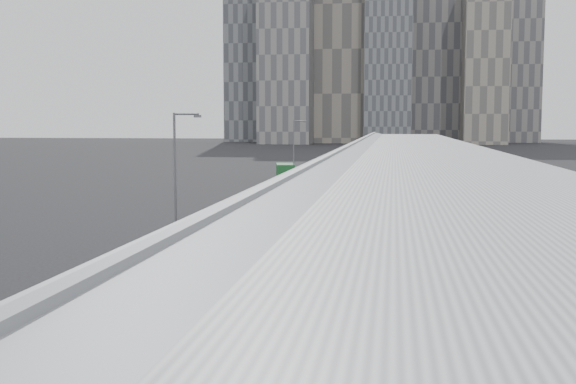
% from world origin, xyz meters
% --- Properties ---
extents(sidewalk, '(10.00, 170.00, 0.12)m').
position_xyz_m(sidewalk, '(9.00, 55.00, 0.06)').
color(sidewalk, gray).
rests_on(sidewalk, ground).
extents(lane_line, '(0.12, 160.00, 0.02)m').
position_xyz_m(lane_line, '(-1.50, 55.00, 0.01)').
color(lane_line, gold).
rests_on(lane_line, ground).
extents(depot, '(12.45, 160.40, 7.20)m').
position_xyz_m(depot, '(12.99, 55.00, 3.51)').
color(depot, gray).
rests_on(depot, ground).
extents(skyline, '(145.00, 64.00, 120.00)m').
position_xyz_m(skyline, '(-2.90, 324.16, 50.85)').
color(skyline, slate).
rests_on(skyline, ground).
extents(bus_1, '(3.45, 12.43, 3.59)m').
position_xyz_m(bus_1, '(2.00, 20.83, 1.51)').
color(bus_1, '#172034').
rests_on(bus_1, ground).
extents(bus_2, '(3.49, 12.67, 3.66)m').
position_xyz_m(bus_2, '(2.59, 34.43, 1.54)').
color(bus_2, silver).
rests_on(bus_2, ground).
extents(bus_3, '(3.08, 13.94, 4.06)m').
position_xyz_m(bus_3, '(2.73, 46.09, 1.71)').
color(bus_3, slate).
rests_on(bus_3, ground).
extents(bus_4, '(3.67, 13.48, 3.89)m').
position_xyz_m(bus_4, '(2.48, 63.01, 1.64)').
color(bus_4, '#ACADB6').
rests_on(bus_4, ground).
extents(bus_5, '(3.54, 12.22, 3.52)m').
position_xyz_m(bus_5, '(2.46, 74.84, 1.49)').
color(bus_5, '#161A32').
rests_on(bus_5, ground).
extents(bus_6, '(2.79, 12.45, 3.64)m').
position_xyz_m(bus_6, '(1.75, 90.43, 1.53)').
color(bus_6, white).
rests_on(bus_6, ground).
extents(tree_1, '(1.31, 1.31, 3.47)m').
position_xyz_m(tree_1, '(6.14, 35.48, 2.76)').
color(tree_1, black).
rests_on(tree_1, ground).
extents(tree_2, '(2.09, 2.09, 4.96)m').
position_xyz_m(tree_2, '(5.76, 56.25, 3.89)').
color(tree_2, black).
rests_on(tree_2, ground).
extents(tree_3, '(1.26, 1.26, 4.49)m').
position_xyz_m(tree_3, '(6.17, 83.96, 3.74)').
color(tree_3, black).
rests_on(tree_3, ground).
extents(tree_4, '(2.11, 2.11, 4.47)m').
position_xyz_m(tree_4, '(5.74, 100.60, 3.39)').
color(tree_4, black).
rests_on(tree_4, ground).
extents(tree_5, '(1.09, 1.09, 3.56)m').
position_xyz_m(tree_5, '(6.26, 124.32, 2.91)').
color(tree_5, black).
rests_on(tree_5, ground).
extents(street_lamp_near, '(2.04, 0.22, 9.72)m').
position_xyz_m(street_lamp_near, '(-4.41, 42.08, 5.56)').
color(street_lamp_near, '#59595E').
rests_on(street_lamp_near, ground).
extents(street_lamp_far, '(2.04, 0.22, 9.39)m').
position_xyz_m(street_lamp_far, '(-4.14, 101.66, 5.39)').
color(street_lamp_far, '#59595E').
rests_on(street_lamp_far, ground).
extents(shipping_container, '(3.86, 6.95, 2.65)m').
position_xyz_m(shipping_container, '(-5.88, 103.30, 1.32)').
color(shipping_container, '#164921').
rests_on(shipping_container, ground).
extents(suv, '(3.20, 5.68, 1.50)m').
position_xyz_m(suv, '(-4.92, 124.48, 0.75)').
color(suv, black).
rests_on(suv, ground).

